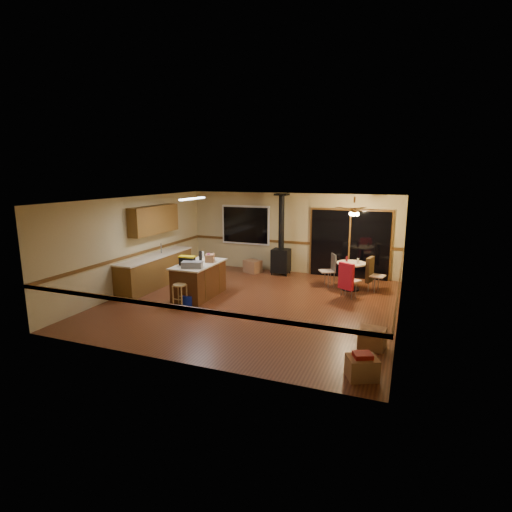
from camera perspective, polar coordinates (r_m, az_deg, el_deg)
The scene contains 35 objects.
floor at distance 10.19m, azimuth -0.61°, elevation -6.66°, with size 7.00×7.00×0.00m, color #582B18.
ceiling at distance 9.69m, azimuth -0.65°, elevation 8.09°, with size 7.00×7.00×0.00m, color silver.
wall_back at distance 13.13m, azimuth 5.06°, elevation 3.28°, with size 7.00×7.00×0.00m, color tan.
wall_front at distance 6.83m, azimuth -11.64°, elevation -4.79°, with size 7.00×7.00×0.00m, color tan.
wall_left at distance 11.60m, azimuth -16.90°, elevation 1.71°, with size 7.00×7.00×0.00m, color tan.
wall_right at distance 9.18m, azimuth 20.10°, elevation -1.03°, with size 7.00×7.00×0.00m, color tan.
chair_rail at distance 9.92m, azimuth -0.63°, elevation -1.18°, with size 7.00×7.00×0.08m, color #583716, non-canonical shape.
window at distance 13.58m, azimuth -1.50°, elevation 4.45°, with size 1.72×0.10×1.32m, color black.
sliding_door at distance 12.73m, azimuth 13.22°, elevation 1.61°, with size 2.52×0.10×2.10m, color black.
lower_cabinets at distance 11.99m, azimuth -14.06°, elevation -2.07°, with size 0.60×3.00×0.86m, color brown.
countertop at distance 11.89m, azimuth -14.17°, elevation 0.04°, with size 0.64×3.04×0.04m, color beige.
upper_cabinets at distance 11.97m, azimuth -14.35°, elevation 5.05°, with size 0.35×2.00×0.80m, color brown.
kitchen_island at distance 10.69m, azimuth -8.12°, elevation -3.38°, with size 0.88×1.68×0.90m.
wood_stove at distance 12.86m, azimuth 3.60°, elevation 0.54°, with size 0.55×0.50×2.52m.
ceiling_fan at distance 11.20m, azimuth 13.83°, elevation 6.25°, with size 0.24×0.24×0.55m.
fluorescent_strip at distance 10.75m, azimuth -9.07°, elevation 8.08°, with size 0.10×1.20×0.04m, color white.
toolbox_grey at distance 10.11m, azimuth -9.13°, elevation -1.21°, with size 0.50×0.28×0.16m, color slate.
toolbox_black at distance 10.38m, azimuth -9.81°, elevation -0.75°, with size 0.38×0.20×0.21m, color black.
toolbox_yellow_lid at distance 10.35m, azimuth -9.83°, elevation -0.09°, with size 0.42×0.22×0.03m, color gold.
box_on_island at distance 10.71m, azimuth -6.62°, elevation -0.29°, with size 0.22×0.30×0.20m, color #8E613F.
bottle_dark at distance 10.72m, azimuth -7.94°, elevation -0.06°, with size 0.08×0.08×0.29m, color black.
bottle_pink at distance 10.66m, azimuth -6.78°, elevation -0.24°, with size 0.08×0.08×0.24m, color #D84C8C.
bottle_white at distance 11.17m, azimuth -7.58°, elevation 0.16°, with size 0.06×0.06×0.19m, color white.
bar_stool at distance 9.98m, azimuth -10.81°, elevation -5.55°, with size 0.31×0.31×0.57m, color tan.
blue_bucket at distance 10.11m, azimuth -9.71°, elevation -6.25°, with size 0.30×0.30×0.25m, color #0D22B9.
dining_table at distance 11.47m, azimuth 13.43°, elevation -2.15°, with size 0.81×0.81×0.78m.
glass_red at distance 11.52m, azimuth 12.83°, elevation -0.39°, with size 0.06×0.06×0.15m, color #590C14.
glass_cream at distance 11.33m, azimuth 14.37°, elevation -0.68°, with size 0.06×0.06×0.15m, color beige.
chair_left at distance 11.70m, azimuth 10.60°, elevation -1.46°, with size 0.55×0.54×0.51m.
chair_near at distance 10.63m, azimuth 12.85°, elevation -2.83°, with size 0.59×0.61×0.70m.
chair_right at distance 11.49m, azimuth 16.08°, elevation -1.91°, with size 0.54×0.51×0.70m.
box_under_window at distance 13.17m, azimuth -0.49°, elevation -1.49°, with size 0.51×0.41×0.41m, color #8E613F.
box_corner_a at distance 6.81m, azimuth 14.90°, elevation -15.17°, with size 0.47×0.39×0.35m, color #8E613F.
box_corner_b at distance 7.92m, azimuth 16.28°, elevation -11.21°, with size 0.47×0.40×0.38m, color #8E613F.
box_small_red at distance 6.72m, azimuth 15.00°, elevation -13.53°, with size 0.28×0.24×0.08m, color maroon.
Camera 1 is at (3.59, -8.98, 3.21)m, focal length 28.00 mm.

